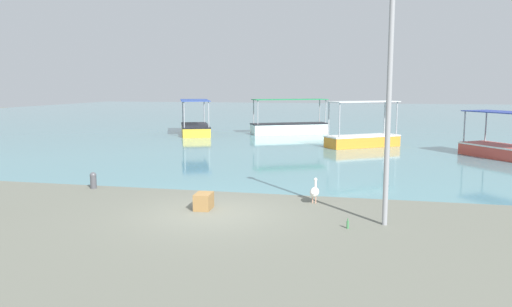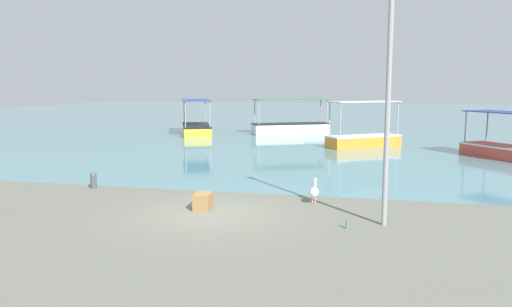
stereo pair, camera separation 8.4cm
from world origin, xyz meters
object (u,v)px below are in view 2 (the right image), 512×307
fishing_boat_center (196,127)px  cargo_crate (203,201)px  mooring_bollard (93,180)px  fishing_boat_far_right (363,138)px  fishing_boat_outer (291,126)px  pelican (314,192)px  fishing_boat_near_right (512,150)px  glass_bottle (347,225)px  lamp_post (388,95)px

fishing_boat_center → cargo_crate: size_ratio=8.63×
fishing_boat_center → mooring_bollard: 20.52m
cargo_crate → fishing_boat_far_right: bearing=75.0°
fishing_boat_outer → pelican: bearing=-79.2°
fishing_boat_near_right → glass_bottle: fishing_boat_near_right is taller
lamp_post → mooring_bollard: 11.06m
fishing_boat_near_right → pelican: size_ratio=6.68×
fishing_boat_outer → mooring_bollard: size_ratio=10.02×
mooring_bollard → fishing_boat_outer: bearing=80.1°
fishing_boat_outer → cargo_crate: (1.09, -24.11, -0.33)m
pelican → lamp_post: bearing=-44.8°
fishing_boat_far_right → cargo_crate: 17.54m
fishing_boat_far_right → fishing_boat_center: 13.81m
fishing_boat_far_right → lamp_post: size_ratio=0.74×
pelican → lamp_post: size_ratio=0.13×
fishing_boat_far_right → pelican: size_ratio=5.77×
glass_bottle → fishing_boat_center: bearing=118.2°
fishing_boat_near_right → fishing_boat_outer: bearing=140.4°
fishing_boat_center → mooring_bollard: (3.26, -20.26, -0.21)m
fishing_boat_outer → lamp_post: 25.67m
lamp_post → fishing_boat_near_right: bearing=64.4°
fishing_boat_far_right → fishing_boat_outer: 9.11m
cargo_crate → glass_bottle: 4.52m
pelican → mooring_bollard: pelican is taller
fishing_boat_far_right → fishing_boat_near_right: fishing_boat_far_right is taller
pelican → lamp_post: (2.12, -2.10, 3.12)m
fishing_boat_outer → glass_bottle: fishing_boat_outer is taller
fishing_boat_near_right → fishing_boat_far_right: bearing=153.9°
mooring_bollard → glass_bottle: mooring_bollard is taller
fishing_boat_outer → lamp_post: (6.42, -24.68, 2.91)m
fishing_boat_far_right → glass_bottle: size_ratio=17.21×
fishing_boat_near_right → mooring_bollard: size_ratio=8.94×
fishing_boat_outer → cargo_crate: bearing=-87.4°
fishing_boat_far_right → mooring_bollard: bearing=-122.5°
fishing_boat_center → cargo_crate: 23.78m
pelican → fishing_boat_center: bearing=118.7°
fishing_boat_far_right → lamp_post: lamp_post is taller
fishing_boat_outer → lamp_post: size_ratio=0.96×
lamp_post → cargo_crate: (-5.33, 0.58, -3.25)m
mooring_bollard → lamp_post: bearing=-14.4°
fishing_boat_far_right → cargo_crate: fishing_boat_far_right is taller
fishing_boat_center → fishing_boat_near_right: bearing=-24.1°
fishing_boat_far_right → fishing_boat_near_right: size_ratio=0.86×
mooring_bollard → cargo_crate: bearing=-22.7°
cargo_crate → fishing_boat_near_right: bearing=48.0°
fishing_boat_center → glass_bottle: fishing_boat_center is taller
mooring_bollard → glass_bottle: bearing=-19.0°
fishing_boat_center → mooring_bollard: fishing_boat_center is taller
fishing_boat_near_right → lamp_post: lamp_post is taller
lamp_post → mooring_bollard: lamp_post is taller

